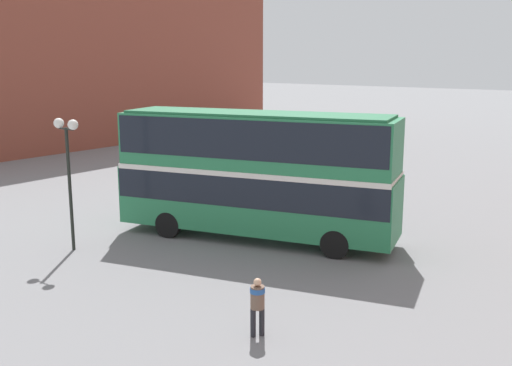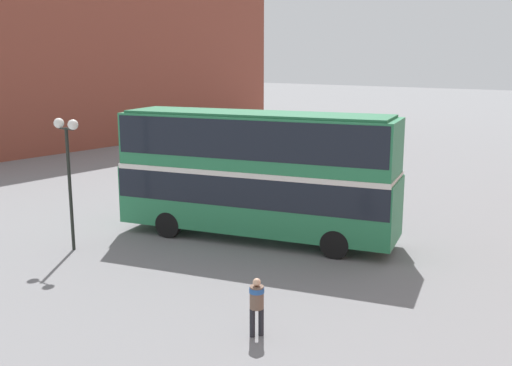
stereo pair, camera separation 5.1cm
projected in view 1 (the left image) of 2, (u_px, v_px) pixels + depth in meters
ground_plane at (246, 231)px, 24.47m from camera, size 240.00×240.00×0.00m
building_row_left at (88, 44)px, 50.31m from camera, size 9.53×36.97×16.19m
double_decker_bus at (256, 168)px, 22.92m from camera, size 11.14×5.45×4.94m
pedestrian_foreground at (257, 301)px, 15.07m from camera, size 0.53×0.53×1.55m
parked_car_kerb_near at (333, 156)px, 38.32m from camera, size 4.88×2.77×1.56m
street_lamp_twin_globe at (67, 150)px, 21.34m from camera, size 1.21×0.37×4.84m
no_entry_sign at (152, 170)px, 28.46m from camera, size 0.58×0.08×2.59m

